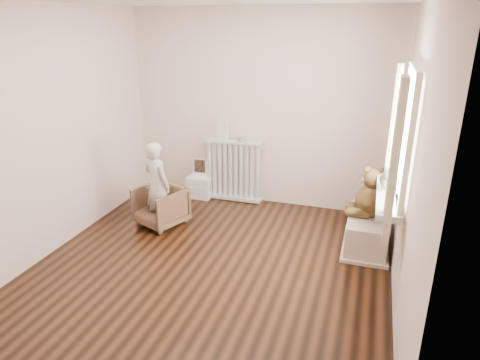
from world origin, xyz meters
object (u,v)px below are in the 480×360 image
(child, at_px, (157,184))
(plush_cat, at_px, (389,179))
(armchair, at_px, (161,206))
(toy_bench, at_px, (367,231))
(radiator, at_px, (233,174))
(toy_vanity, at_px, (199,179))
(teddy_bear, at_px, (373,192))

(child, distance_m, plush_cat, 2.66)
(armchair, distance_m, plush_cat, 2.74)
(toy_bench, bearing_deg, radiator, 156.15)
(toy_vanity, xyz_separation_m, armchair, (-0.11, -0.98, -0.03))
(radiator, relative_size, armchair, 1.62)
(plush_cat, bearing_deg, radiator, 153.65)
(radiator, distance_m, plush_cat, 2.45)
(teddy_bear, bearing_deg, plush_cat, -75.29)
(toy_vanity, relative_size, armchair, 1.02)
(toy_vanity, bearing_deg, teddy_bear, -18.10)
(radiator, bearing_deg, toy_vanity, -176.58)
(radiator, xyz_separation_m, plush_cat, (2.00, -1.27, 0.61))
(toy_vanity, bearing_deg, child, -96.22)
(toy_vanity, height_order, toy_bench, toy_vanity)
(teddy_bear, bearing_deg, toy_bench, -127.87)
(radiator, bearing_deg, toy_bench, -23.85)
(toy_vanity, height_order, child, child)
(toy_bench, distance_m, teddy_bear, 0.47)
(radiator, relative_size, child, 0.82)
(child, distance_m, teddy_bear, 2.51)
(child, bearing_deg, toy_vanity, -73.05)
(toy_vanity, bearing_deg, plush_cat, -26.35)
(plush_cat, bearing_deg, teddy_bear, 111.36)
(child, bearing_deg, armchair, -66.83)
(toy_vanity, distance_m, armchair, 0.98)
(armchair, xyz_separation_m, child, (0.00, -0.05, 0.31))
(radiator, distance_m, armchair, 1.19)
(radiator, height_order, plush_cat, plush_cat)
(toy_vanity, xyz_separation_m, plush_cat, (2.51, -1.24, 0.72))
(armchair, relative_size, toy_bench, 0.67)
(radiator, xyz_separation_m, toy_bench, (1.86, -0.82, -0.19))
(radiator, distance_m, toy_bench, 2.05)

